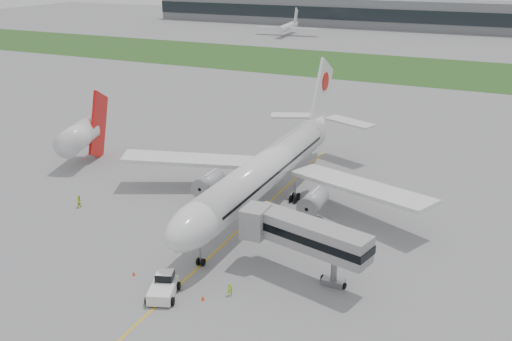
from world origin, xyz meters
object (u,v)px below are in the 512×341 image
at_px(jet_bridge, 301,234).
at_px(neighbor_aircraft, 81,136).
at_px(pushback_tug, 163,286).
at_px(ground_crew_near, 230,289).
at_px(airliner, 269,166).

bearing_deg(jet_bridge, neighbor_aircraft, 172.26).
distance_m(pushback_tug, ground_crew_near, 7.06).
distance_m(jet_bridge, neighbor_aircraft, 51.16).
distance_m(ground_crew_near, neighbor_aircraft, 49.78).
relative_size(pushback_tug, neighbor_aircraft, 0.32).
xyz_separation_m(jet_bridge, neighbor_aircraft, (-47.45, 19.12, -0.22)).
distance_m(airliner, neighbor_aircraft, 36.23).
xyz_separation_m(pushback_tug, jet_bridge, (11.74, 9.86, 4.19)).
bearing_deg(pushback_tug, ground_crew_near, 3.67).
bearing_deg(ground_crew_near, pushback_tug, -1.06).
xyz_separation_m(airliner, jet_bridge, (11.29, -17.08, -0.43)).
distance_m(pushback_tug, neighbor_aircraft, 46.16).
relative_size(jet_bridge, neighbor_aircraft, 0.99).
distance_m(jet_bridge, ground_crew_near, 9.85).
xyz_separation_m(pushback_tug, ground_crew_near, (6.45, 2.86, -0.28)).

